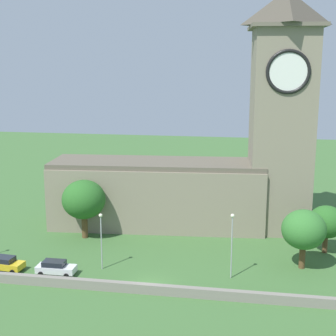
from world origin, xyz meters
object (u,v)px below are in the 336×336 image
object	(u,v)px
car_yellow	(5,263)
tree_riverside_east	(327,222)
car_white	(56,267)
streetlamp_central	(232,236)
tree_riverside_west	(84,200)
streetlamp_west_mid	(101,232)
tree_by_tower	(304,230)
church	(213,157)

from	to	relation	value
car_yellow	tree_riverside_east	xyz separation A→B (m)	(38.27, 12.13, 3.30)
car_white	streetlamp_central	xyz separation A→B (m)	(20.16, 2.43, 4.21)
car_white	tree_riverside_west	xyz separation A→B (m)	(-0.76, 12.40, 4.70)
car_yellow	streetlamp_west_mid	distance (m)	12.08
car_yellow	tree_riverside_east	world-z (taller)	tree_riverside_east
car_yellow	car_white	world-z (taller)	car_white
streetlamp_west_mid	tree_by_tower	world-z (taller)	tree_by_tower
streetlamp_central	tree_riverside_west	world-z (taller)	tree_riverside_west
streetlamp_west_mid	tree_by_tower	size ratio (longest dim) A/B	0.96
car_white	streetlamp_central	distance (m)	20.74
streetlamp_central	tree_riverside_east	size ratio (longest dim) A/B	1.22
tree_riverside_west	streetlamp_west_mid	bearing A→B (deg)	-60.70
streetlamp_central	tree_riverside_east	xyz separation A→B (m)	(11.71, 9.83, -0.92)
streetlamp_west_mid	tree_by_tower	bearing A→B (deg)	10.28
streetlamp_west_mid	tree_riverside_east	bearing A→B (deg)	20.07
car_yellow	streetlamp_central	distance (m)	26.99
car_yellow	tree_by_tower	size ratio (longest dim) A/B	0.62
car_white	tree_by_tower	bearing A→B (deg)	13.22
car_white	tree_riverside_east	bearing A→B (deg)	21.05
church	car_yellow	distance (m)	31.97
car_white	tree_riverside_east	distance (m)	34.31
car_white	streetlamp_west_mid	size ratio (longest dim) A/B	0.66
tree_riverside_east	streetlamp_central	bearing A→B (deg)	-139.98
tree_riverside_west	tree_by_tower	xyz separation A→B (m)	(29.19, -5.73, -0.72)
church	car_white	size ratio (longest dim) A/B	8.57
tree_by_tower	car_yellow	bearing A→B (deg)	-169.36
tree_riverside_east	car_white	bearing A→B (deg)	-158.95
church	car_white	xyz separation A→B (m)	(-16.48, -20.21, -9.78)
church	tree_by_tower	size ratio (longest dim) A/B	5.42
car_yellow	car_white	bearing A→B (deg)	-1.22
car_yellow	streetlamp_west_mid	xyz separation A→B (m)	(11.25, 2.26, 3.78)
tree_by_tower	tree_riverside_west	bearing A→B (deg)	168.90
streetlamp_central	tree_riverside_east	world-z (taller)	streetlamp_central
church	tree_riverside_west	distance (m)	19.59
car_yellow	streetlamp_central	xyz separation A→B (m)	(26.55, 2.30, 4.22)
car_yellow	tree_riverside_west	xyz separation A→B (m)	(5.64, 12.27, 4.71)
tree_by_tower	church	bearing A→B (deg)	131.45
tree_riverside_west	tree_by_tower	size ratio (longest dim) A/B	1.15
church	car_yellow	size ratio (longest dim) A/B	8.71
streetlamp_west_mid	tree_riverside_west	size ratio (longest dim) A/B	0.83
church	car_white	bearing A→B (deg)	-129.20
car_white	tree_riverside_east	size ratio (longest dim) A/B	0.73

